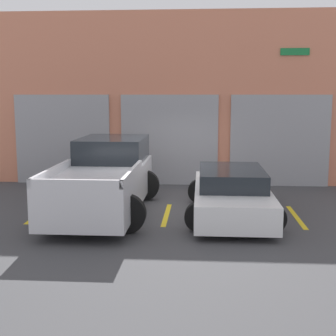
% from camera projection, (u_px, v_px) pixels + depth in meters
% --- Properties ---
extents(ground_plane, '(28.00, 28.00, 0.00)m').
position_uv_depth(ground_plane, '(169.00, 205.00, 12.64)').
color(ground_plane, '#3D3D3F').
extents(shophouse_building, '(13.63, 0.68, 5.62)m').
position_uv_depth(shophouse_building, '(176.00, 101.00, 15.45)').
color(shophouse_building, '#D17A5B').
rests_on(shophouse_building, ground).
extents(pickup_truck, '(2.53, 5.16, 1.79)m').
position_uv_depth(pickup_truck, '(105.00, 178.00, 11.88)').
color(pickup_truck, silver).
rests_on(pickup_truck, ground).
extents(sedan_white, '(2.20, 4.40, 1.16)m').
position_uv_depth(sedan_white, '(231.00, 193.00, 11.46)').
color(sedan_white, white).
rests_on(sedan_white, ground).
extents(parking_stripe_far_left, '(0.12, 2.20, 0.01)m').
position_uv_depth(parking_stripe_far_left, '(42.00, 212.00, 11.85)').
color(parking_stripe_far_left, gold).
rests_on(parking_stripe_far_left, ground).
extents(parking_stripe_left, '(0.12, 2.20, 0.01)m').
position_uv_depth(parking_stripe_left, '(167.00, 215.00, 11.63)').
color(parking_stripe_left, gold).
rests_on(parking_stripe_left, ground).
extents(parking_stripe_centre, '(0.12, 2.20, 0.01)m').
position_uv_depth(parking_stripe_centre, '(296.00, 217.00, 11.41)').
color(parking_stripe_centre, gold).
rests_on(parking_stripe_centre, ground).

